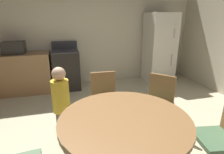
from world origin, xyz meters
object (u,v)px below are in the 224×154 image
(microwave, at_px, (14,48))
(dining_table, at_px, (124,131))
(chair_north, at_px, (105,97))
(chair_east, at_px, (223,135))
(person_child, at_px, (62,105))
(chair_northeast, at_px, (158,101))
(oven_range, at_px, (66,69))
(refrigerator, at_px, (159,48))

(microwave, relative_size, dining_table, 0.35)
(chair_north, relative_size, chair_east, 1.00)
(chair_east, bearing_deg, chair_north, -41.18)
(microwave, relative_size, chair_north, 0.51)
(chair_east, distance_m, person_child, 1.88)
(microwave, xyz_separation_m, chair_east, (2.56, -3.06, -0.53))
(microwave, height_order, chair_northeast, microwave)
(oven_range, height_order, chair_north, oven_range)
(oven_range, bearing_deg, chair_east, -63.79)
(dining_table, height_order, chair_north, chair_north)
(oven_range, relative_size, microwave, 2.50)
(chair_northeast, distance_m, person_child, 1.36)
(dining_table, bearing_deg, microwave, 118.04)
(oven_range, relative_size, person_child, 1.01)
(oven_range, distance_m, person_child, 2.12)
(dining_table, xyz_separation_m, chair_east, (1.03, -0.18, -0.11))
(oven_range, height_order, microwave, microwave)
(chair_north, distance_m, person_child, 0.69)
(chair_northeast, bearing_deg, microwave, -86.45)
(chair_north, bearing_deg, person_child, -65.15)
(oven_range, relative_size, chair_northeast, 1.26)
(oven_range, height_order, dining_table, oven_range)
(microwave, height_order, person_child, microwave)
(microwave, height_order, chair_north, microwave)
(refrigerator, height_order, microwave, refrigerator)
(microwave, distance_m, chair_north, 2.48)
(microwave, bearing_deg, chair_northeast, -43.39)
(chair_east, bearing_deg, refrigerator, -96.50)
(dining_table, bearing_deg, chair_north, 87.96)
(chair_northeast, bearing_deg, dining_table, 0.00)
(refrigerator, bearing_deg, dining_table, -123.85)
(refrigerator, bearing_deg, chair_north, -136.13)
(refrigerator, xyz_separation_m, chair_east, (-0.87, -3.01, -0.38))
(chair_north, xyz_separation_m, chair_east, (0.99, -1.22, 0.00))
(refrigerator, relative_size, chair_northeast, 2.02)
(refrigerator, relative_size, chair_east, 2.02)
(oven_range, bearing_deg, chair_northeast, -60.29)
(refrigerator, bearing_deg, chair_northeast, -118.23)
(refrigerator, xyz_separation_m, microwave, (-3.44, 0.05, 0.15))
(dining_table, height_order, chair_northeast, chair_northeast)
(dining_table, height_order, person_child, person_child)
(oven_range, bearing_deg, microwave, -179.80)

